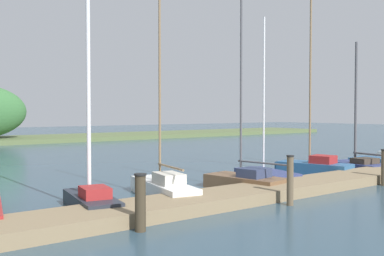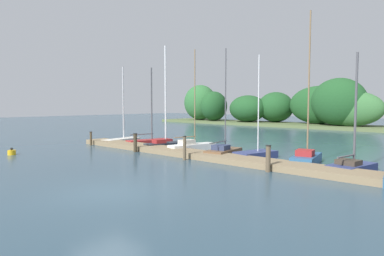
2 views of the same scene
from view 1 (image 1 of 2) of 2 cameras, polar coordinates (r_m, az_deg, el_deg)
dock_pier at (r=16.81m, az=15.35°, el=-6.66°), size 29.90×1.80×0.35m
sailboat_2 at (r=12.86m, az=-12.52°, el=-7.92°), size 1.42×3.18×7.65m
sailboat_3 at (r=14.46m, az=-3.76°, el=-7.24°), size 1.60×3.86×7.15m
sailboat_4 at (r=16.07m, az=6.48°, el=-6.40°), size 1.64×3.39×6.85m
sailboat_5 at (r=18.01m, az=9.02°, el=-5.73°), size 1.82×3.07×6.33m
sailboat_6 at (r=20.45m, az=14.79°, el=-4.45°), size 1.81×3.41×8.46m
sailboat_7 at (r=22.30m, az=19.88°, el=-4.14°), size 1.76×3.08×5.88m
mooring_piling_1 at (r=10.47m, az=-6.45°, el=-9.18°), size 0.28×0.28×1.31m
mooring_piling_2 at (r=13.53m, az=12.12°, el=-6.36°), size 0.22×0.22×1.45m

